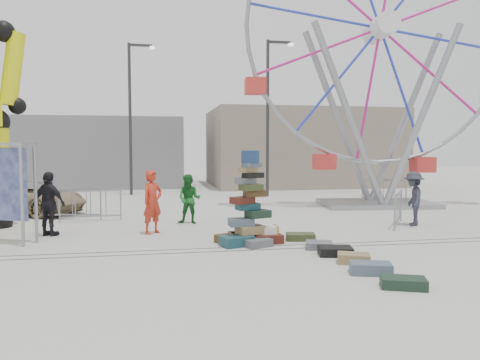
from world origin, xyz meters
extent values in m
plane|color=#9E9E99|center=(0.00, 0.00, 0.00)|extent=(90.00, 90.00, 0.00)
cube|color=#47443F|center=(0.00, 0.60, 0.00)|extent=(40.00, 0.04, 0.01)
cube|color=#47443F|center=(0.00, 1.00, 0.00)|extent=(40.00, 0.04, 0.01)
cube|color=gray|center=(7.00, 20.00, 2.50)|extent=(12.00, 8.00, 5.00)
cube|color=gray|center=(-6.00, 22.00, 2.20)|extent=(10.00, 8.00, 4.40)
cylinder|color=#2D2D30|center=(3.00, 13.00, 4.00)|extent=(0.16, 0.16, 8.00)
cube|color=#2D2D30|center=(3.60, 13.00, 7.90)|extent=(1.20, 0.15, 0.12)
cube|color=silver|center=(4.20, 13.00, 7.80)|extent=(0.25, 0.25, 0.12)
cylinder|color=#2D2D30|center=(-4.00, 15.00, 4.00)|extent=(0.16, 0.16, 8.00)
cube|color=#2D2D30|center=(-3.40, 15.00, 7.90)|extent=(1.20, 0.15, 0.12)
cube|color=silver|center=(-2.80, 15.00, 7.80)|extent=(0.25, 0.25, 0.12)
cube|color=#1B4753|center=(-0.68, 1.16, 0.13)|extent=(0.92, 0.76, 0.26)
cube|color=#531D16|center=(0.19, 1.38, 0.12)|extent=(0.80, 0.59, 0.24)
cube|color=#4E3619|center=(-0.80, 1.65, 0.11)|extent=(0.84, 0.74, 0.22)
cube|color=#394321|center=(0.08, 1.86, 0.12)|extent=(0.79, 0.61, 0.24)
cube|color=slate|center=(-0.17, 0.98, 0.10)|extent=(0.80, 0.69, 0.20)
cube|color=black|center=(-0.41, 1.95, 0.11)|extent=(0.71, 0.53, 0.22)
cube|color=#997E4E|center=(-0.28, 1.42, 0.37)|extent=(0.82, 0.68, 0.22)
cube|color=#4E606F|center=(-0.53, 1.39, 0.58)|extent=(0.66, 0.47, 0.20)
cube|color=#1B3224|center=(-0.06, 1.45, 0.78)|extent=(0.73, 0.61, 0.20)
cube|color=#1B4753|center=(-0.31, 1.56, 0.97)|extent=(0.66, 0.50, 0.18)
cube|color=#531D16|center=(-0.48, 1.47, 1.15)|extent=(0.70, 0.62, 0.18)
cube|color=#4E3619|center=(-0.14, 1.50, 1.33)|extent=(0.58, 0.42, 0.18)
cube|color=#394321|center=(-0.27, 1.37, 1.50)|extent=(0.65, 0.55, 0.16)
cube|color=slate|center=(-0.39, 1.47, 1.66)|extent=(0.53, 0.38, 0.16)
cube|color=black|center=(-0.20, 1.44, 1.81)|extent=(0.59, 0.50, 0.14)
cube|color=#997E4E|center=(-0.34, 1.45, 1.95)|extent=(0.52, 0.39, 0.14)
cube|color=#4E606F|center=(-0.24, 1.39, 2.08)|extent=(0.54, 0.46, 0.12)
cylinder|color=navy|center=(-0.28, 1.42, 2.30)|extent=(0.48, 0.48, 0.32)
sphere|color=black|center=(-7.32, 5.40, 6.15)|extent=(0.67, 0.67, 0.67)
cylinder|color=#E5EB0C|center=(-7.13, 5.47, 5.00)|extent=(0.99, 0.81, 2.35)
sphere|color=black|center=(-7.03, 5.51, 3.85)|extent=(0.54, 0.54, 0.54)
cube|color=gray|center=(6.73, 8.24, 0.09)|extent=(5.02, 3.35, 0.19)
cylinder|color=gray|center=(5.13, 7.56, 3.79)|extent=(3.31, 0.65, 7.68)
cylinder|color=gray|center=(8.14, 7.23, 3.79)|extent=(3.31, 0.65, 7.68)
cylinder|color=gray|center=(5.32, 9.26, 3.79)|extent=(3.31, 0.65, 7.68)
cylinder|color=gray|center=(8.33, 8.92, 3.79)|extent=(3.31, 0.65, 7.68)
cylinder|color=white|center=(6.73, 8.24, 7.58)|extent=(1.17, 2.18, 0.95)
torus|color=gray|center=(6.73, 8.24, 7.58)|extent=(11.50, 1.47, 11.55)
cube|color=red|center=(6.73, 8.24, 1.42)|extent=(0.94, 0.94, 0.66)
cylinder|color=gray|center=(-5.96, 2.29, 1.31)|extent=(0.09, 0.09, 2.62)
cube|color=navy|center=(-6.75, 2.64, 1.57)|extent=(1.53, 0.70, 1.92)
cube|color=silver|center=(0.02, 1.55, 0.21)|extent=(0.92, 0.54, 0.43)
cube|color=#394321|center=(1.17, 1.59, 0.09)|extent=(0.86, 0.63, 0.19)
cube|color=slate|center=(1.29, 0.47, 0.09)|extent=(0.80, 0.72, 0.18)
cube|color=black|center=(1.42, -0.29, 0.10)|extent=(0.88, 0.71, 0.21)
cube|color=#997E4E|center=(1.54, -1.06, 0.11)|extent=(0.82, 0.68, 0.22)
cube|color=#4E606F|center=(1.51, -1.94, 0.11)|extent=(0.92, 0.70, 0.23)
cube|color=#1B3224|center=(1.66, -2.93, 0.10)|extent=(0.90, 0.71, 0.20)
imported|color=#B52B19|center=(-2.82, 3.33, 0.94)|extent=(0.81, 0.79, 1.87)
imported|color=#186121|center=(-1.62, 4.95, 0.82)|extent=(0.97, 0.88, 1.64)
imported|color=black|center=(-5.72, 3.50, 0.92)|extent=(1.16, 0.96, 1.85)
imported|color=#252732|center=(5.52, 3.29, 0.88)|extent=(1.02, 1.29, 1.75)
imported|color=#958160|center=(-7.51, 8.31, 0.63)|extent=(4.95, 3.97, 1.25)
camera|label=1|loc=(-2.72, -10.54, 2.54)|focal=35.00mm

